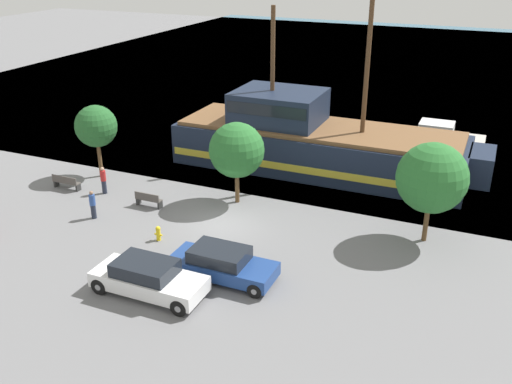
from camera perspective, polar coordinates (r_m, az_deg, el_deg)
name	(u,v)px	position (r m, az deg, el deg)	size (l,w,h in m)	color
ground_plane	(222,224)	(29.98, -3.40, -3.19)	(160.00, 160.00, 0.00)	slate
water_surface	(390,68)	(70.19, 13.23, 12.02)	(80.00, 80.00, 0.00)	#38667F
pirate_ship	(314,142)	(36.86, 5.87, 5.00)	(19.69, 5.65, 11.34)	#192338
moored_boat_dockside	(440,138)	(42.96, 17.93, 5.13)	(5.82, 2.43, 1.80)	#B7B2A8
parked_car_curb_front	(222,264)	(25.08, -3.45, -7.15)	(4.72, 1.94, 1.41)	navy
parked_car_curb_mid	(148,278)	(24.38, -10.74, -8.43)	(4.84, 1.95, 1.50)	white
fire_hydrant	(158,233)	(28.56, -9.75, -4.04)	(0.42, 0.25, 0.76)	yellow
bench_promenade_east	(66,182)	(35.76, -18.47, 0.94)	(1.77, 0.45, 0.85)	#4C4742
bench_promenade_west	(148,200)	(32.21, -10.72, -0.74)	(1.54, 0.45, 0.85)	#4C4742
pedestrian_walking_near	(104,180)	(34.35, -15.01, 1.15)	(0.32, 0.32, 1.64)	#232838
pedestrian_walking_far	(93,205)	(31.41, -16.01, -1.22)	(0.32, 0.32, 1.57)	#232838
tree_row_east	(96,126)	(36.23, -15.70, 6.33)	(2.56, 2.56, 4.55)	brown
tree_row_mideast	(237,150)	(31.25, -1.95, 4.20)	(3.07, 3.07, 4.65)	brown
tree_row_midwest	(432,178)	(28.17, 17.19, 1.35)	(3.40, 3.40, 5.04)	brown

